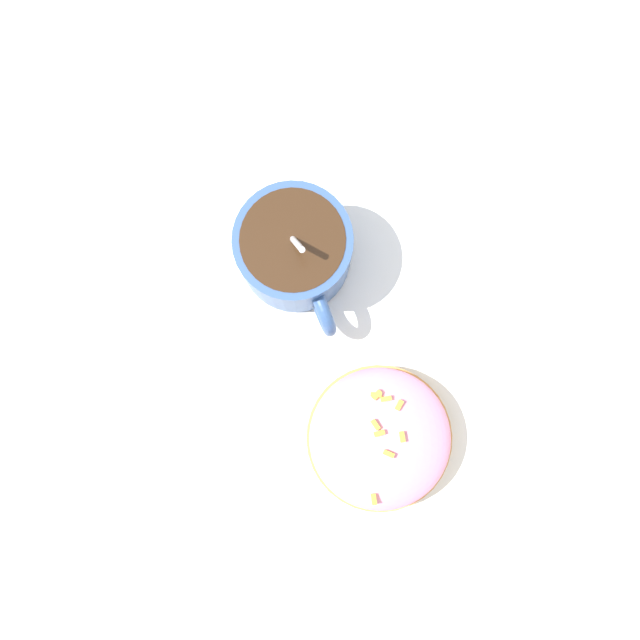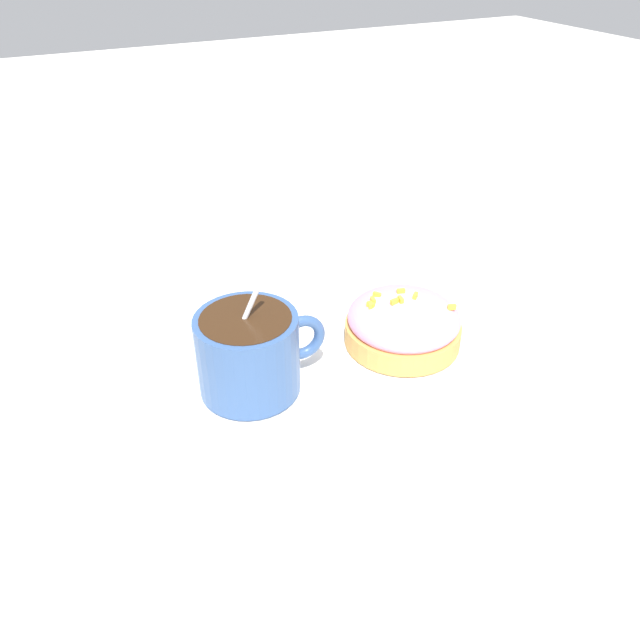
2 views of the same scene
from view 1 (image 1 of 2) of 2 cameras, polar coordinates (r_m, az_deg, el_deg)
ground_plane at (r=0.55m, az=1.17°, el=-1.96°), size 3.00×3.00×0.00m
paper_napkin at (r=0.55m, az=1.18°, el=-1.95°), size 0.32×0.31×0.00m
coffee_cup at (r=0.52m, az=-1.86°, el=5.31°), size 0.11×0.08×0.09m
frosted_pastry at (r=0.52m, az=4.08°, el=-9.17°), size 0.10×0.10×0.05m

